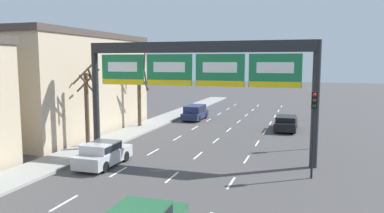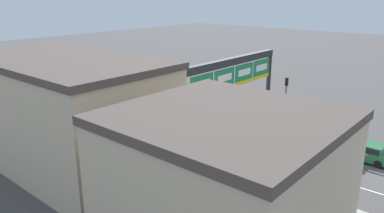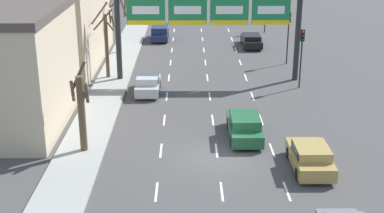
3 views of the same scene
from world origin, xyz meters
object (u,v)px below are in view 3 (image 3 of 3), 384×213
car_green (244,125)px  tree_bare_third (119,19)px  tree_bare_closest (81,109)px  car_black (251,40)px  tree_bare_second (106,39)px  car_gold (310,156)px  car_silver (148,84)px  suv_navy (160,32)px  traffic_light_mid_block (302,47)px  sign_gantry (208,9)px  traffic_light_near_gantry (289,28)px  traffic_light_far_end (266,6)px

car_green → tree_bare_third: bearing=115.2°
car_green → tree_bare_closest: bearing=-168.1°
car_black → tree_bare_second: size_ratio=0.79×
car_green → car_gold: (3.14, -4.44, -0.04)m
car_black → tree_bare_closest: (-12.87, -26.58, 1.95)m
car_silver → suv_navy: size_ratio=0.95×
car_silver → car_green: 11.11m
traffic_light_mid_block → car_green: bearing=-118.2°
car_green → car_black: 24.76m
sign_gantry → traffic_light_near_gantry: bearing=34.3°
car_green → traffic_light_mid_block: 11.86m
car_black → tree_bare_closest: 29.60m
car_gold → suv_navy: bearing=106.8°
tree_bare_closest → traffic_light_mid_block: bearing=39.0°
sign_gantry → traffic_light_mid_block: 8.08m
tree_bare_third → traffic_light_near_gantry: bearing=-14.9°
tree_bare_third → car_silver: bearing=-74.2°
car_silver → traffic_light_near_gantry: traffic_light_near_gantry is taller
suv_navy → tree_bare_second: bearing=-104.0°
traffic_light_far_end → tree_bare_closest: size_ratio=0.83×
suv_navy → traffic_light_mid_block: bearing=-55.6°
sign_gantry → traffic_light_far_end: (7.49, 19.35, -2.86)m
car_silver → car_black: bearing=57.8°
car_black → car_silver: bearing=-122.2°
traffic_light_far_end → tree_bare_second: bearing=-130.4°
car_gold → tree_bare_third: bearing=117.0°
traffic_light_mid_block → tree_bare_closest: size_ratio=0.90×
car_green → suv_navy: bearing=103.3°
car_gold → tree_bare_closest: (-12.77, 2.41, 1.89)m
suv_navy → traffic_light_far_end: traffic_light_far_end is taller
car_silver → traffic_light_far_end: traffic_light_far_end is taller
sign_gantry → traffic_light_mid_block: size_ratio=3.22×
sign_gantry → traffic_light_mid_block: bearing=-16.9°
sign_gantry → tree_bare_second: (-8.46, 0.59, -2.61)m
car_black → traffic_light_far_end: traffic_light_far_end is taller
car_green → tree_bare_second: tree_bare_second is taller
traffic_light_mid_block → tree_bare_second: size_ratio=0.77×
car_silver → car_gold: bearing=-53.9°
traffic_light_mid_block → traffic_light_far_end: (0.18, 21.57, -0.23)m
traffic_light_near_gantry → car_black: bearing=109.9°
car_gold → tree_bare_closest: 13.13m
car_black → traffic_light_mid_block: (2.24, -14.35, 2.66)m
car_gold → traffic_light_far_end: bearing=86.0°
sign_gantry → tree_bare_third: 12.92m
sign_gantry → suv_navy: sign_gantry is taller
tree_bare_closest → tree_bare_third: bearing=91.5°
car_gold → car_green: bearing=125.2°
car_silver → tree_bare_second: (-3.67, 4.09, 2.62)m
car_green → traffic_light_far_end: size_ratio=1.09×
car_silver → tree_bare_third: size_ratio=0.60×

